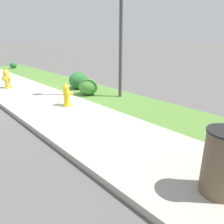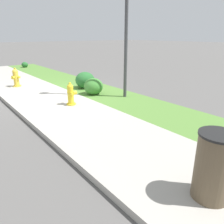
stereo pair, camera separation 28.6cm
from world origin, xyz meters
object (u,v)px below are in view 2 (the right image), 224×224
at_px(trash_bin, 214,167).
at_px(shrub_bush_near_lamp, 93,86).
at_px(fire_hydrant_near_corner, 16,78).
at_px(shrub_bush_far_verge, 25,65).
at_px(shrub_bush_mid_verge, 85,80).
at_px(fire_hydrant_mid_block, 71,94).

bearing_deg(trash_bin, shrub_bush_near_lamp, 161.92).
xyz_separation_m(fire_hydrant_near_corner, shrub_bush_near_lamp, (3.01, 1.83, -0.08)).
xyz_separation_m(fire_hydrant_near_corner, shrub_bush_far_verge, (-5.56, 2.11, -0.20)).
relative_size(trash_bin, shrub_bush_mid_verge, 1.22).
height_order(trash_bin, shrub_bush_near_lamp, trash_bin).
bearing_deg(fire_hydrant_mid_block, shrub_bush_near_lamp, 122.71).
xyz_separation_m(shrub_bush_far_verge, shrub_bush_near_lamp, (8.57, -0.28, 0.12)).
distance_m(trash_bin, shrub_bush_near_lamp, 5.69).
relative_size(shrub_bush_far_verge, shrub_bush_mid_verge, 0.54).
bearing_deg(shrub_bush_near_lamp, shrub_bush_mid_verge, 164.71).
bearing_deg(shrub_bush_near_lamp, fire_hydrant_near_corner, -148.77).
distance_m(fire_hydrant_mid_block, shrub_bush_near_lamp, 1.40).
bearing_deg(shrub_bush_far_verge, fire_hydrant_mid_block, -9.46).
distance_m(shrub_bush_near_lamp, shrub_bush_mid_verge, 1.06).
height_order(shrub_bush_far_verge, shrub_bush_near_lamp, shrub_bush_near_lamp).
height_order(fire_hydrant_near_corner, shrub_bush_near_lamp, fire_hydrant_near_corner).
height_order(fire_hydrant_near_corner, fire_hydrant_mid_block, fire_hydrant_near_corner).
xyz_separation_m(fire_hydrant_near_corner, shrub_bush_mid_verge, (1.99, 2.11, -0.05)).
xyz_separation_m(shrub_bush_near_lamp, shrub_bush_mid_verge, (-1.03, 0.28, 0.03)).
distance_m(fire_hydrant_mid_block, shrub_bush_far_verge, 9.33).
xyz_separation_m(fire_hydrant_mid_block, shrub_bush_near_lamp, (-0.63, 1.25, -0.04)).
xyz_separation_m(shrub_bush_far_verge, shrub_bush_mid_verge, (7.54, -0.00, 0.15)).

